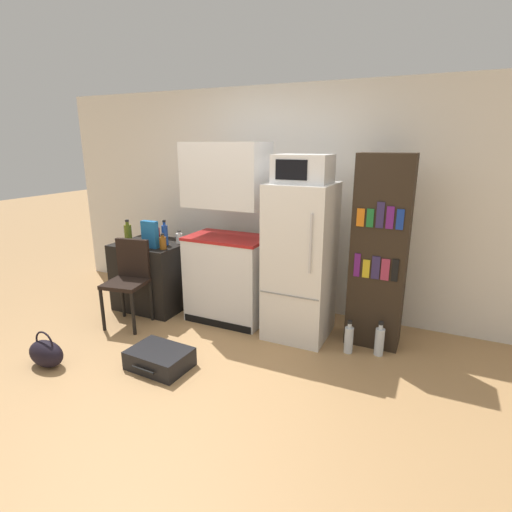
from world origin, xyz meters
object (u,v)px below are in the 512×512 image
kitchen_hutch (228,242)px  handbag (46,353)px  water_bottle_front (349,339)px  bottle_milk_white (179,238)px  bottle_blue_soda (165,235)px  side_table (154,275)px  suitcase_large_flat (160,359)px  bottle_olive_oil (128,233)px  water_bottle_middle (379,341)px  chair (130,274)px  cereal_box (150,234)px  bottle_amber_beer (163,243)px  microwave (303,169)px  bottle_ketchup_red (157,234)px  bookshelf (379,253)px  refrigerator (300,262)px

kitchen_hutch → handbag: kitchen_hutch is taller
water_bottle_front → bottle_milk_white: bearing=173.2°
bottle_blue_soda → side_table: bearing=174.0°
suitcase_large_flat → bottle_olive_oil: bearing=143.1°
kitchen_hutch → bottle_olive_oil: bearing=-170.4°
side_table → handbag: (0.01, -1.51, -0.27)m
bottle_olive_oil → water_bottle_middle: bearing=1.5°
kitchen_hutch → suitcase_large_flat: kitchen_hutch is taller
chair → cereal_box: bearing=66.5°
chair → bottle_blue_soda: bearing=62.7°
bottle_amber_beer → cereal_box: size_ratio=0.57×
water_bottle_front → microwave: bearing=163.3°
bottle_blue_soda → bottle_amber_beer: bearing=-60.4°
bottle_ketchup_red → suitcase_large_flat: bottle_ketchup_red is taller
kitchen_hutch → suitcase_large_flat: size_ratio=3.53×
microwave → bottle_milk_white: 1.72m
kitchen_hutch → handbag: size_ratio=5.34×
side_table → bottle_blue_soda: (0.22, -0.02, 0.52)m
bottle_blue_soda → water_bottle_middle: bearing=-0.9°
kitchen_hutch → cereal_box: size_ratio=6.41×
bottle_milk_white → bottle_amber_beer: size_ratio=0.87×
microwave → bottle_blue_soda: microwave is taller
side_table → bottle_amber_beer: bearing=-30.3°
bottle_blue_soda → water_bottle_middle: 2.55m
side_table → microwave: 2.23m
bottle_milk_white → bottle_amber_beer: bearing=-91.3°
microwave → water_bottle_front: bearing=-16.7°
bottle_amber_beer → handbag: size_ratio=0.48×
bottle_olive_oil → water_bottle_middle: bottle_olive_oil is taller
water_bottle_middle → bottle_amber_beer: bearing=-177.1°
microwave → cereal_box: 1.84m
bottle_blue_soda → water_bottle_middle: size_ratio=0.86×
chair → water_bottle_middle: bearing=-0.3°
side_table → bottle_milk_white: size_ratio=5.26×
side_table → bookshelf: 2.60m
suitcase_large_flat → handbag: bearing=-152.9°
kitchen_hutch → bottle_amber_beer: 0.72m
bottle_ketchup_red → handbag: (0.03, -1.63, -0.75)m
bottle_milk_white → handbag: size_ratio=0.42×
side_table → chair: chair is taller
chair → suitcase_large_flat: chair is taller
refrigerator → water_bottle_front: (0.56, -0.17, -0.64)m
bottle_milk_white → cereal_box: cereal_box is taller
microwave → handbag: 2.84m
refrigerator → water_bottle_middle: 1.05m
refrigerator → water_bottle_front: size_ratio=4.78×
chair → suitcase_large_flat: 1.16m
refrigerator → bottle_ketchup_red: (-1.84, 0.08, 0.09)m
bottle_amber_beer → handbag: 1.55m
cereal_box → side_table: bearing=127.7°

